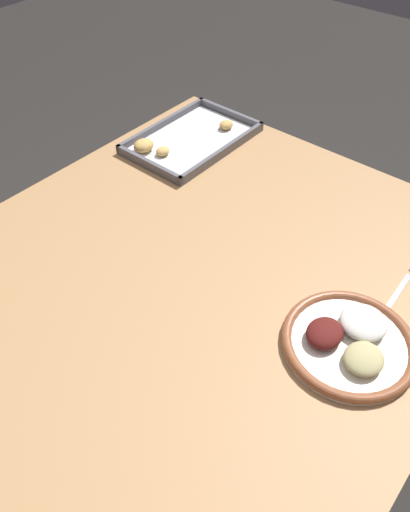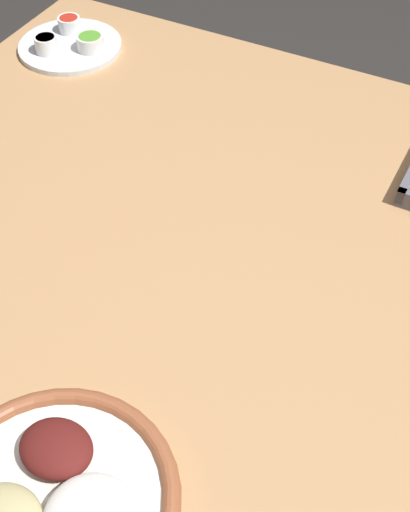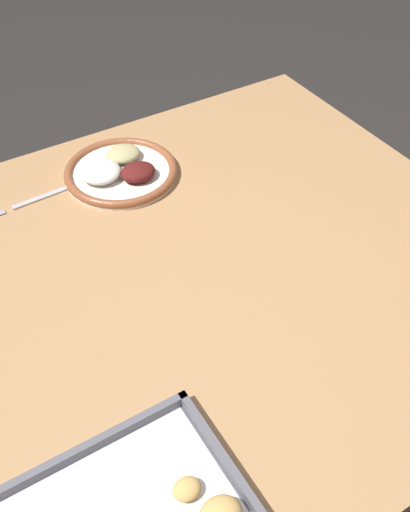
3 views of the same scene
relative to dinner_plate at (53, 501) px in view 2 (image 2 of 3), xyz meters
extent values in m
cube|color=#AD7F51|center=(-0.02, 0.35, -0.03)|extent=(1.19, 1.09, 0.03)
cylinder|color=#AD7F51|center=(-0.56, 0.85, -0.41)|extent=(0.06, 0.06, 0.74)
cylinder|color=white|center=(0.00, 0.00, -0.01)|extent=(0.26, 0.26, 0.01)
torus|color=brown|center=(0.00, 0.00, 0.00)|extent=(0.26, 0.26, 0.02)
ellipsoid|color=#511614|center=(-0.02, 0.04, 0.01)|extent=(0.08, 0.07, 0.03)
cylinder|color=silver|center=(-0.49, 0.73, -0.01)|extent=(0.19, 0.19, 0.01)
cylinder|color=silver|center=(-0.51, 0.69, 0.01)|extent=(0.04, 0.04, 0.03)
cylinder|color=#593319|center=(-0.51, 0.69, 0.02)|extent=(0.03, 0.03, 0.01)
cylinder|color=silver|center=(-0.44, 0.73, 0.01)|extent=(0.05, 0.05, 0.03)
cylinder|color=#51992D|center=(-0.44, 0.73, 0.02)|extent=(0.04, 0.04, 0.01)
cylinder|color=silver|center=(-0.51, 0.76, 0.01)|extent=(0.04, 0.04, 0.03)
cylinder|color=#B22819|center=(-0.51, 0.76, 0.02)|extent=(0.03, 0.03, 0.01)
camera|label=1|loc=(-0.61, -0.15, 0.79)|focal=35.00mm
camera|label=2|loc=(0.27, -0.20, 0.68)|focal=50.00mm
camera|label=3|loc=(0.41, 1.05, 0.82)|focal=42.00mm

